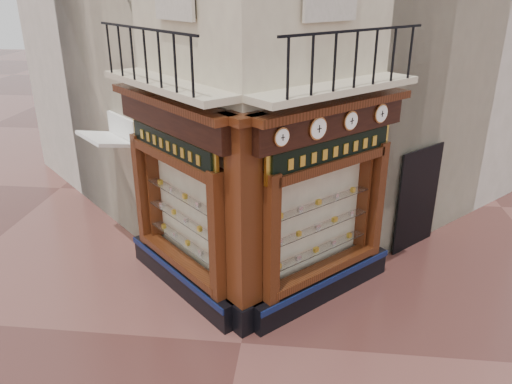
# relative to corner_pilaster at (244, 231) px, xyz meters

# --- Properties ---
(ground) EXTENTS (80.00, 80.00, 0.00)m
(ground) POSITION_rel_corner_pilaster_xyz_m (0.00, -0.50, -1.95)
(ground) COLOR #4F2925
(ground) RESTS_ON ground
(shopfront_left) EXTENTS (2.86, 2.86, 3.98)m
(shopfront_left) POSITION_rel_corner_pilaster_xyz_m (-1.41, 1.07, 0.03)
(shopfront_left) COLOR black
(shopfront_left) RESTS_ON ground
(shopfront_right) EXTENTS (2.86, 2.86, 3.98)m
(shopfront_right) POSITION_rel_corner_pilaster_xyz_m (1.41, 1.07, 0.03)
(shopfront_right) COLOR black
(shopfront_right) RESTS_ON ground
(corner_pilaster) EXTENTS (0.85, 0.85, 3.98)m
(corner_pilaster) POSITION_rel_corner_pilaster_xyz_m (0.00, 0.00, 0.00)
(corner_pilaster) COLOR black
(corner_pilaster) RESTS_ON ground
(balcony) EXTENTS (5.94, 2.97, 1.03)m
(balcony) POSITION_rel_corner_pilaster_xyz_m (0.00, 0.99, 2.27)
(balcony) COLOR beige
(balcony) RESTS_ON ground
(clock_a) EXTENTS (0.26, 0.26, 0.31)m
(clock_a) POSITION_rel_corner_pilaster_xyz_m (0.60, 0.00, 1.67)
(clock_a) COLOR #B0763A
(clock_a) RESTS_ON ground
(clock_b) EXTENTS (0.31, 0.31, 0.39)m
(clock_b) POSITION_rel_corner_pilaster_xyz_m (1.17, 0.57, 1.67)
(clock_b) COLOR #B0763A
(clock_b) RESTS_ON ground
(clock_c) EXTENTS (0.28, 0.28, 0.35)m
(clock_c) POSITION_rel_corner_pilaster_xyz_m (1.74, 1.14, 1.67)
(clock_c) COLOR #B0763A
(clock_c) RESTS_ON ground
(clock_d) EXTENTS (0.29, 0.29, 0.36)m
(clock_d) POSITION_rel_corner_pilaster_xyz_m (2.33, 1.72, 1.67)
(clock_d) COLOR #B0763A
(clock_d) RESTS_ON ground
(awning) EXTENTS (1.51, 1.51, 0.24)m
(awning) POSITION_rel_corner_pilaster_xyz_m (-3.51, 2.80, -1.95)
(awning) COLOR white
(awning) RESTS_ON ground
(signboard_left) EXTENTS (2.12, 2.12, 0.57)m
(signboard_left) POSITION_rel_corner_pilaster_xyz_m (-1.46, 1.01, 1.15)
(signboard_left) COLOR yellow
(signboard_left) RESTS_ON ground
(signboard_right) EXTENTS (2.22, 2.22, 0.60)m
(signboard_right) POSITION_rel_corner_pilaster_xyz_m (1.46, 1.01, 1.15)
(signboard_right) COLOR yellow
(signboard_right) RESTS_ON ground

